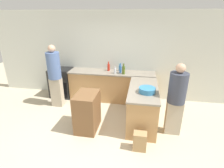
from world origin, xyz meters
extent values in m
plane|color=beige|center=(0.00, 0.00, 0.00)|extent=(14.00, 14.00, 0.00)
cube|color=silver|center=(0.00, 2.24, 1.35)|extent=(8.00, 0.06, 2.70)
cube|color=tan|center=(0.00, 1.91, 0.45)|extent=(2.60, 0.60, 0.89)
cube|color=gray|center=(0.00, 1.91, 0.91)|extent=(2.63, 0.63, 0.04)
cube|color=tan|center=(0.97, 0.81, 0.45)|extent=(0.66, 1.60, 0.89)
cube|color=gray|center=(0.97, 0.81, 0.91)|extent=(0.69, 1.63, 0.04)
cube|color=black|center=(-1.67, 1.91, 0.47)|extent=(0.70, 0.60, 0.93)
cube|color=black|center=(-1.67, 1.61, 0.33)|extent=(0.59, 0.01, 0.52)
cube|color=black|center=(-1.67, 1.91, 0.94)|extent=(0.64, 0.55, 0.01)
cube|color=brown|center=(-0.29, 0.29, 0.45)|extent=(0.48, 0.69, 0.91)
cylinder|color=teal|center=(1.05, 0.56, 0.99)|extent=(0.37, 0.37, 0.12)
cylinder|color=#386BB7|center=(0.27, 1.87, 1.04)|extent=(0.07, 0.07, 0.21)
cylinder|color=#386BB7|center=(0.27, 1.87, 1.18)|extent=(0.03, 0.03, 0.08)
cylinder|color=silver|center=(0.12, 1.78, 1.00)|extent=(0.08, 0.08, 0.15)
cylinder|color=silver|center=(0.12, 1.78, 1.11)|extent=(0.04, 0.04, 0.06)
cylinder|color=#338CBF|center=(0.23, 2.06, 1.01)|extent=(0.07, 0.07, 0.16)
cylinder|color=#338CBF|center=(0.23, 2.06, 1.13)|extent=(0.03, 0.03, 0.06)
cylinder|color=red|center=(-0.12, 2.02, 1.03)|extent=(0.08, 0.08, 0.20)
cylinder|color=red|center=(-0.12, 2.02, 1.17)|extent=(0.03, 0.03, 0.08)
cylinder|color=#475B1E|center=(0.38, 1.77, 1.04)|extent=(0.09, 0.09, 0.23)
cylinder|color=#475B1E|center=(0.38, 1.77, 1.20)|extent=(0.04, 0.04, 0.09)
cube|color=#ADA38E|center=(-1.51, 1.23, 0.43)|extent=(0.33, 0.20, 0.87)
cylinder|color=#4C6699|center=(-1.51, 1.23, 1.24)|extent=(0.36, 0.36, 0.74)
sphere|color=tan|center=(-1.51, 1.23, 1.71)|extent=(0.20, 0.20, 0.20)
cube|color=#ADA38E|center=(1.67, 0.48, 0.40)|extent=(0.34, 0.21, 0.79)
cylinder|color=#383D4C|center=(1.67, 0.48, 1.12)|extent=(0.38, 0.38, 0.66)
sphere|color=tan|center=(1.67, 0.48, 1.55)|extent=(0.20, 0.20, 0.20)
cube|color=#A88456|center=(0.95, -0.21, 0.20)|extent=(0.26, 0.19, 0.39)
camera|label=1|loc=(0.90, -3.09, 2.56)|focal=28.00mm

